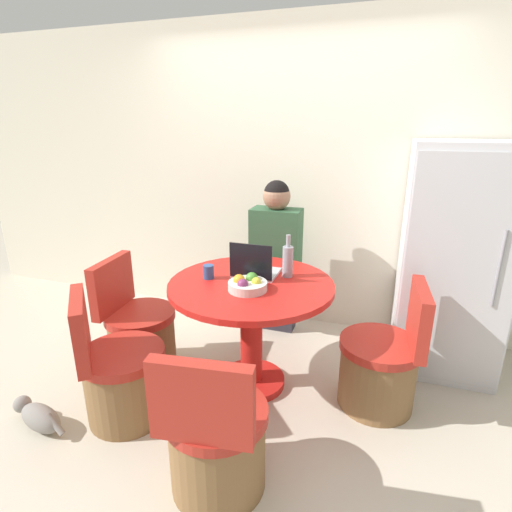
% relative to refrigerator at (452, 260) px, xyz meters
% --- Properties ---
extents(ground_plane, '(12.00, 12.00, 0.00)m').
position_rel_refrigerator_xyz_m(ground_plane, '(-1.27, -0.99, -0.83)').
color(ground_plane, beige).
extents(wall_back, '(7.00, 0.06, 2.60)m').
position_rel_refrigerator_xyz_m(wall_back, '(-1.27, 0.39, 0.47)').
color(wall_back, silver).
rests_on(wall_back, ground_plane).
extents(refrigerator, '(0.70, 0.71, 1.66)m').
position_rel_refrigerator_xyz_m(refrigerator, '(0.00, 0.00, 0.00)').
color(refrigerator, silver).
rests_on(refrigerator, ground_plane).
extents(dining_table, '(1.09, 1.09, 0.78)m').
position_rel_refrigerator_xyz_m(dining_table, '(-1.28, -0.73, -0.26)').
color(dining_table, red).
rests_on(dining_table, ground_plane).
extents(chair_right_side, '(0.51, 0.51, 0.85)m').
position_rel_refrigerator_xyz_m(chair_right_side, '(-0.42, -0.67, -0.55)').
color(chair_right_side, brown).
rests_on(chair_right_side, ground_plane).
extents(chair_left_side, '(0.51, 0.51, 0.85)m').
position_rel_refrigerator_xyz_m(chair_left_side, '(-2.14, -0.79, -0.55)').
color(chair_left_side, brown).
rests_on(chair_left_side, ground_plane).
extents(chair_near_left_corner, '(0.58, 0.58, 0.85)m').
position_rel_refrigerator_xyz_m(chair_near_left_corner, '(-1.94, -1.29, -0.55)').
color(chair_near_left_corner, brown).
rests_on(chair_near_left_corner, ground_plane).
extents(chair_near_camera, '(0.51, 0.52, 0.85)m').
position_rel_refrigerator_xyz_m(chair_near_camera, '(-1.17, -1.59, -0.55)').
color(chair_near_camera, brown).
rests_on(chair_near_camera, ground_plane).
extents(person_seated, '(0.40, 0.37, 1.35)m').
position_rel_refrigerator_xyz_m(person_seated, '(-1.32, 0.03, -0.08)').
color(person_seated, '#2D2D38').
rests_on(person_seated, ground_plane).
extents(laptop, '(0.29, 0.26, 0.25)m').
position_rel_refrigerator_xyz_m(laptop, '(-1.29, -0.62, 0.00)').
color(laptop, '#B7B7BC').
rests_on(laptop, dining_table).
extents(fruit_bowl, '(0.24, 0.24, 0.10)m').
position_rel_refrigerator_xyz_m(fruit_bowl, '(-1.26, -0.86, -0.01)').
color(fruit_bowl, beige).
rests_on(fruit_bowl, dining_table).
extents(coffee_cup, '(0.07, 0.07, 0.09)m').
position_rel_refrigerator_xyz_m(coffee_cup, '(-1.57, -0.75, -0.00)').
color(coffee_cup, '#2D4C84').
rests_on(coffee_cup, dining_table).
extents(bottle, '(0.07, 0.07, 0.29)m').
position_rel_refrigerator_xyz_m(bottle, '(-1.08, -0.55, 0.06)').
color(bottle, '#9999A3').
rests_on(bottle, dining_table).
extents(cat, '(0.44, 0.21, 0.16)m').
position_rel_refrigerator_xyz_m(cat, '(-2.37, -1.55, -0.75)').
color(cat, gray).
rests_on(cat, ground_plane).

